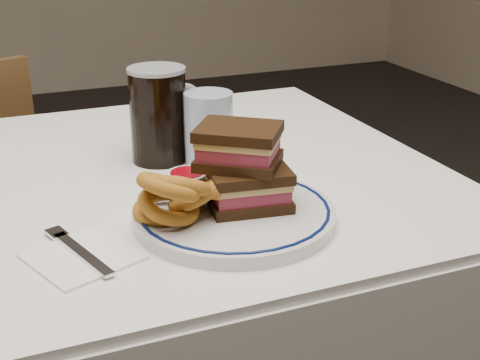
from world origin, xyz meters
name	(u,v)px	position (x,y,z in m)	size (l,w,h in m)	color
dining_table	(69,245)	(0.00, 0.00, 0.64)	(1.27, 0.87, 0.75)	silver
main_plate	(234,214)	(0.21, -0.22, 0.76)	(0.29, 0.29, 0.02)	silver
reuben_sandwich	(244,167)	(0.23, -0.21, 0.83)	(0.14, 0.14, 0.12)	black
onion_rings_main	(178,195)	(0.13, -0.22, 0.81)	(0.14, 0.13, 0.10)	brown
ketchup_ramekin	(187,182)	(0.16, -0.15, 0.79)	(0.06, 0.06, 0.04)	silver
beer_mug	(160,114)	(0.18, 0.06, 0.83)	(0.14, 0.10, 0.17)	black
water_glass	(209,130)	(0.25, 0.00, 0.82)	(0.08, 0.08, 0.13)	#9DB2CB
napkin_fork	(82,255)	(-0.01, -0.24, 0.75)	(0.16, 0.17, 0.01)	white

